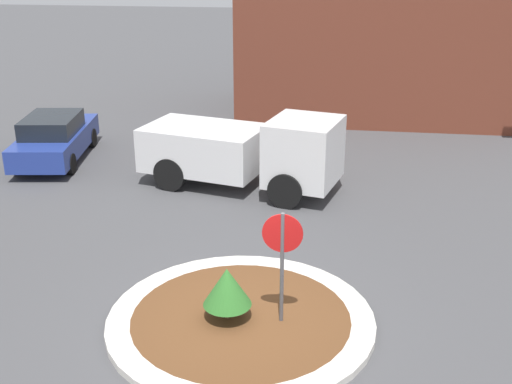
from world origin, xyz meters
TOP-DOWN VIEW (x-y plane):
  - ground_plane at (0.00, 0.00)m, footprint 120.00×120.00m
  - traffic_island at (0.00, 0.00)m, footprint 4.87×4.87m
  - stop_sign at (0.74, -0.02)m, footprint 0.71×0.07m
  - island_shrub at (-0.23, -0.10)m, footprint 0.87×0.87m
  - utility_truck at (-1.03, 6.88)m, footprint 5.82×3.30m
  - storefront_building at (2.88, 16.32)m, footprint 10.67×6.07m
  - parked_sedan_blue at (-7.33, 8.46)m, footprint 2.37×4.63m

SIDE VIEW (x-z plane):
  - ground_plane at x=0.00m, z-range 0.00..0.00m
  - traffic_island at x=0.00m, z-range 0.00..0.14m
  - parked_sedan_blue at x=-7.33m, z-range 0.00..1.48m
  - island_shrub at x=-0.23m, z-range 0.29..1.30m
  - utility_truck at x=-1.03m, z-range 0.03..2.17m
  - stop_sign at x=0.74m, z-range 0.43..2.66m
  - storefront_building at x=2.88m, z-range 0.00..7.58m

